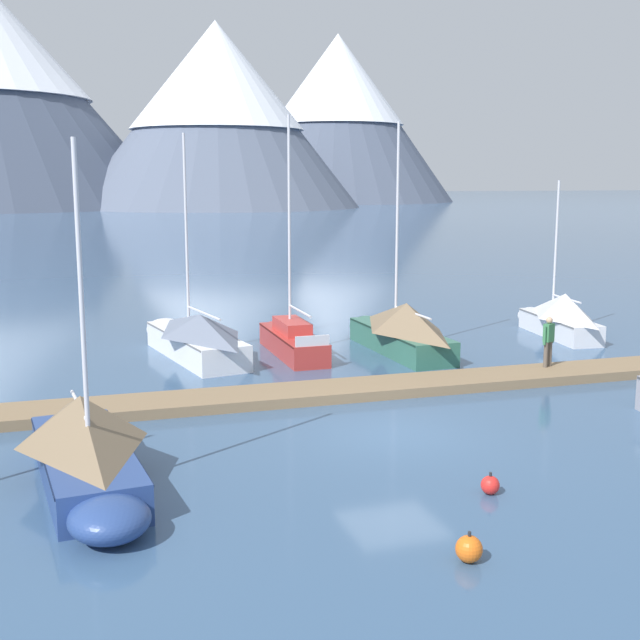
% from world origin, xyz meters
% --- Properties ---
extents(ground_plane, '(700.00, 700.00, 0.00)m').
position_xyz_m(ground_plane, '(0.00, 0.00, 0.00)').
color(ground_plane, '#38567A').
extents(mountain_shoulder_ridge, '(63.82, 63.82, 40.63)m').
position_xyz_m(mountain_shoulder_ridge, '(29.46, 166.06, 21.81)').
color(mountain_shoulder_ridge, slate).
rests_on(mountain_shoulder_ridge, ground).
extents(mountain_east_summit, '(64.72, 64.72, 45.54)m').
position_xyz_m(mountain_east_summit, '(70.68, 200.95, 24.30)').
color(mountain_east_summit, '#4C566B').
rests_on(mountain_east_summit, ground).
extents(dock, '(27.78, 2.82, 0.30)m').
position_xyz_m(dock, '(0.00, 4.00, 0.15)').
color(dock, '#846B4C').
rests_on(dock, ground).
extents(sailboat_second_berth, '(2.39, 6.81, 7.32)m').
position_xyz_m(sailboat_second_berth, '(-7.70, -1.18, 0.87)').
color(sailboat_second_berth, navy).
rests_on(sailboat_second_berth, ground).
extents(sailboat_mid_dock_port, '(3.04, 7.93, 8.13)m').
position_xyz_m(sailboat_mid_dock_port, '(-3.29, 10.95, 0.79)').
color(sailboat_mid_dock_port, white).
rests_on(sailboat_mid_dock_port, ground).
extents(sailboat_mid_dock_starboard, '(1.48, 5.98, 8.79)m').
position_xyz_m(sailboat_mid_dock_starboard, '(0.28, 10.35, 0.56)').
color(sailboat_mid_dock_starboard, '#B2332D').
rests_on(sailboat_mid_dock_starboard, ground).
extents(sailboat_far_berth, '(2.05, 7.05, 8.58)m').
position_xyz_m(sailboat_far_berth, '(4.27, 9.17, 0.93)').
color(sailboat_far_berth, '#336B56').
rests_on(sailboat_far_berth, ground).
extents(sailboat_end_of_dock, '(2.09, 5.91, 6.43)m').
position_xyz_m(sailboat_end_of_dock, '(11.83, 9.92, 0.89)').
color(sailboat_end_of_dock, silver).
rests_on(sailboat_end_of_dock, ground).
extents(person_on_dock, '(0.54, 0.36, 1.69)m').
position_xyz_m(person_on_dock, '(7.43, 4.21, 1.26)').
color(person_on_dock, brown).
rests_on(person_on_dock, dock).
extents(mooring_buoy_channel_marker, '(0.40, 0.40, 0.48)m').
position_xyz_m(mooring_buoy_channel_marker, '(0.27, -4.39, 0.20)').
color(mooring_buoy_channel_marker, red).
rests_on(mooring_buoy_channel_marker, ground).
extents(mooring_buoy_inner_mooring, '(0.47, 0.47, 0.55)m').
position_xyz_m(mooring_buoy_inner_mooring, '(-1.65, -6.98, 0.24)').
color(mooring_buoy_inner_mooring, orange).
rests_on(mooring_buoy_inner_mooring, ground).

